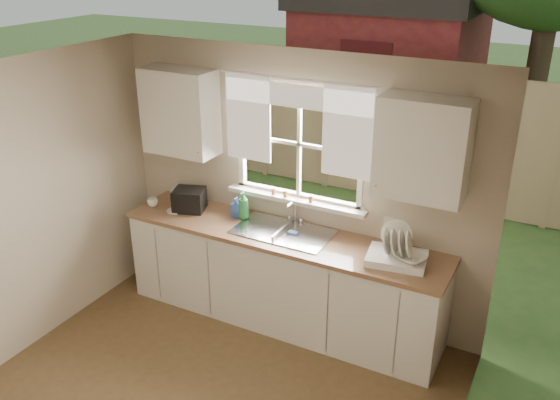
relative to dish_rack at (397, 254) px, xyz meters
The scene contains 19 objects.
room_walls 2.06m from the dish_rack, 121.40° to the right, with size 3.62×4.02×2.50m.
ceiling 2.50m from the dish_rack, 122.38° to the right, with size 3.60×4.00×0.02m, color silver.
window 1.22m from the dish_rack, 163.01° to the left, with size 1.38×0.16×1.06m.
curtains 1.45m from the dish_rack, 165.58° to the left, with size 1.50×0.03×0.81m.
base_cabinets 1.19m from the dish_rack, behind, with size 3.00×0.62×0.87m, color silver.
countertop 1.07m from the dish_rack, behind, with size 3.04×0.65×0.04m, color #8C6546.
upper_cabinet_left 2.38m from the dish_rack, behind, with size 0.70×0.33×0.80m, color silver.
upper_cabinet_right 0.89m from the dish_rack, 59.68° to the left, with size 0.70×0.33×0.80m, color silver.
wall_outlet 0.37m from the dish_rack, 120.66° to the left, with size 0.08×0.01×0.12m, color beige.
sill_jars 1.16m from the dish_rack, 166.71° to the left, with size 0.42×0.04×0.06m.
sink 1.07m from the dish_rack, behind, with size 0.88×0.52×0.40m.
dish_rack is the anchor object (origin of this frame).
bowl 0.14m from the dish_rack, 21.14° to the right, with size 0.24×0.24×0.06m, color silver.
soap_bottle_a 1.53m from the dish_rack, behind, with size 0.10×0.11×0.27m, color #297F3D.
soap_bottle_b 1.61m from the dish_rack, behind, with size 0.09×0.09×0.20m, color #2D56AB.
soap_bottle_c 2.35m from the dish_rack, behind, with size 0.15×0.15×0.19m, color beige.
saucer 2.20m from the dish_rack, behind, with size 0.16×0.16×0.01m, color white.
cup 2.46m from the dish_rack, behind, with size 0.11×0.11×0.08m, color white.
black_appliance 2.09m from the dish_rack, behind, with size 0.29×0.25×0.21m, color black.
Camera 1 is at (2.19, -2.51, 3.32)m, focal length 38.00 mm.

